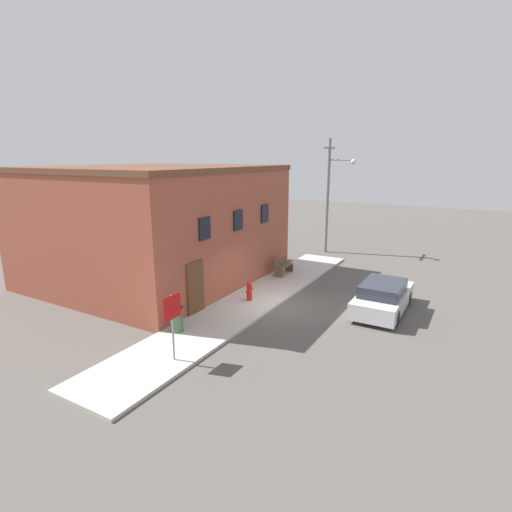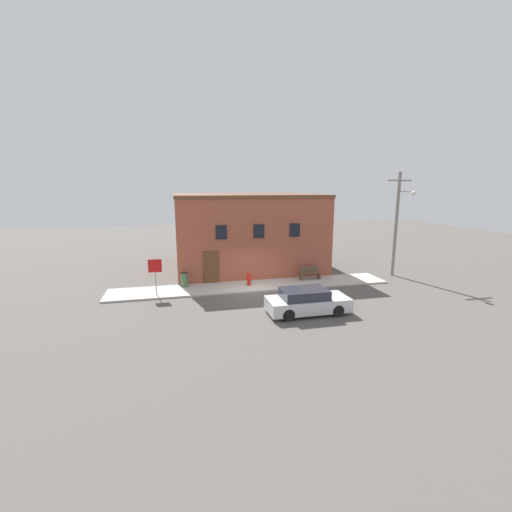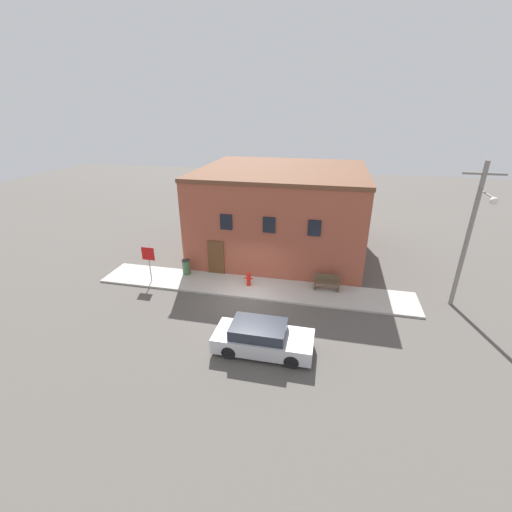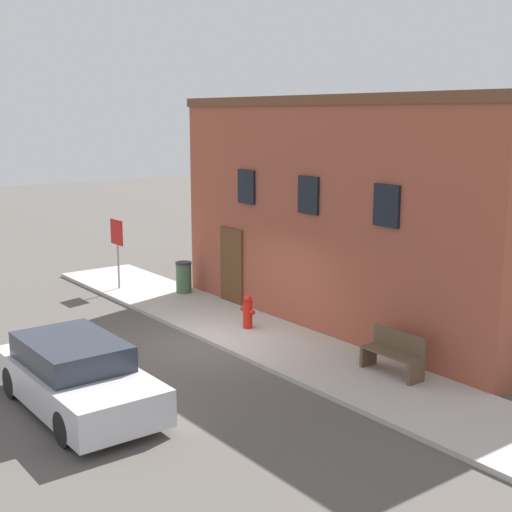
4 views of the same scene
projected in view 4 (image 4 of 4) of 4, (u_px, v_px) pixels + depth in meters
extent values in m
plane|color=#56514C|center=(209.00, 345.00, 16.67)|extent=(80.00, 80.00, 0.00)
cube|color=#BCB7AD|center=(251.00, 333.00, 17.39)|extent=(17.74, 2.47, 0.11)
cube|color=#9E4C38|center=(439.00, 207.00, 19.93)|extent=(10.66, 9.69, 5.50)
cube|color=brown|center=(445.00, 102.00, 19.36)|extent=(10.76, 9.79, 0.24)
cube|color=black|center=(247.00, 187.00, 18.86)|extent=(0.70, 0.08, 0.90)
cube|color=black|center=(309.00, 195.00, 16.91)|extent=(0.70, 0.08, 0.90)
cube|color=black|center=(387.00, 206.00, 14.97)|extent=(0.70, 0.08, 0.90)
cube|color=brown|center=(232.00, 267.00, 19.87)|extent=(1.00, 0.08, 2.20)
cylinder|color=red|center=(248.00, 315.00, 17.55)|extent=(0.23, 0.23, 0.68)
sphere|color=red|center=(248.00, 299.00, 17.47)|extent=(0.21, 0.21, 0.21)
cylinder|color=red|center=(243.00, 309.00, 17.67)|extent=(0.13, 0.10, 0.10)
cylinder|color=red|center=(252.00, 312.00, 17.39)|extent=(0.13, 0.10, 0.10)
cylinder|color=gray|center=(118.00, 254.00, 21.43)|extent=(0.06, 0.06, 2.10)
cube|color=red|center=(117.00, 232.00, 21.29)|extent=(0.76, 0.02, 0.76)
cube|color=brown|center=(368.00, 356.00, 14.95)|extent=(0.08, 0.44, 0.42)
cube|color=brown|center=(416.00, 373.00, 13.95)|extent=(0.08, 0.44, 0.42)
cube|color=brown|center=(392.00, 353.00, 14.40)|extent=(1.37, 0.44, 0.04)
cube|color=brown|center=(399.00, 341.00, 14.48)|extent=(1.37, 0.04, 0.41)
cylinder|color=#426642|center=(184.00, 278.00, 21.04)|extent=(0.46, 0.46, 0.86)
cylinder|color=#2D2D2D|center=(183.00, 263.00, 20.95)|extent=(0.48, 0.48, 0.06)
cylinder|color=black|center=(149.00, 405.00, 12.44)|extent=(0.60, 0.20, 0.60)
cylinder|color=black|center=(65.00, 428.00, 11.54)|extent=(0.60, 0.20, 0.60)
cylinder|color=black|center=(88.00, 365.00, 14.43)|extent=(0.60, 0.20, 0.60)
cylinder|color=black|center=(13.00, 382.00, 13.53)|extent=(0.60, 0.20, 0.60)
cube|color=silver|center=(78.00, 383.00, 12.95)|extent=(4.10, 1.73, 0.65)
cube|color=#282D38|center=(71.00, 351.00, 13.00)|extent=(2.26, 1.52, 0.46)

